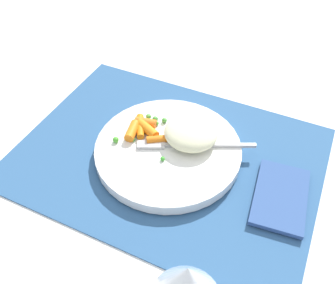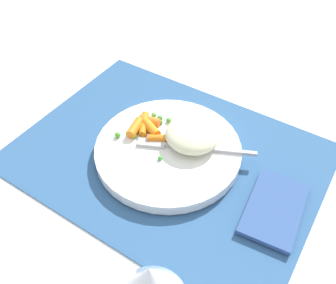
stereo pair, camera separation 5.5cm
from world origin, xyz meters
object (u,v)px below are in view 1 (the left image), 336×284
object	(u,v)px
plate	(168,150)
napkin	(280,196)
rice_mound	(191,133)
carrot_portion	(145,130)
fork	(184,145)

from	to	relation	value
plate	napkin	size ratio (longest dim) A/B	1.94
rice_mound	carrot_portion	xyz separation A→B (m)	(0.08, 0.02, -0.01)
rice_mound	fork	xyz separation A→B (m)	(0.00, 0.02, -0.01)
napkin	rice_mound	bearing A→B (deg)	-13.21
plate	rice_mound	size ratio (longest dim) A/B	2.74
rice_mound	fork	size ratio (longest dim) A/B	0.49
rice_mound	carrot_portion	size ratio (longest dim) A/B	0.95
fork	napkin	world-z (taller)	fork
plate	napkin	world-z (taller)	plate
carrot_portion	napkin	distance (m)	0.24
plate	rice_mound	xyz separation A→B (m)	(-0.03, -0.03, 0.03)
rice_mound	napkin	bearing A→B (deg)	166.79
carrot_portion	fork	bearing A→B (deg)	179.30
rice_mound	carrot_portion	bearing A→B (deg)	12.48
fork	rice_mound	bearing A→B (deg)	-104.23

